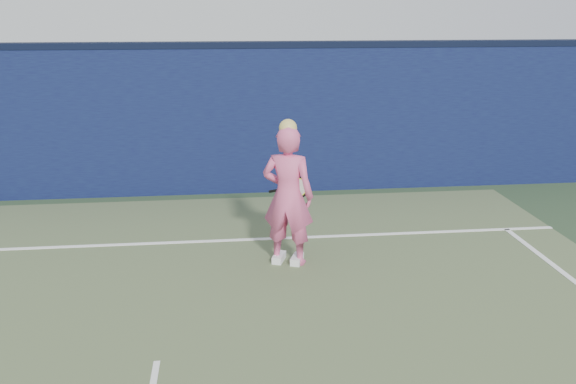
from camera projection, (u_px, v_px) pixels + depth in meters
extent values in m
cube|color=#0C1037|center=(183.00, 122.00, 10.50)|extent=(24.00, 0.40, 2.50)
cube|color=black|center=(179.00, 45.00, 10.13)|extent=(24.00, 0.42, 0.10)
imported|color=#DC5587|center=(288.00, 196.00, 7.59)|extent=(0.76, 0.63, 1.78)
sphere|color=#D6C060|center=(288.00, 128.00, 7.34)|extent=(0.22, 0.22, 0.22)
cube|color=white|center=(297.00, 259.00, 7.81)|extent=(0.21, 0.30, 0.10)
cube|color=white|center=(279.00, 258.00, 7.86)|extent=(0.21, 0.30, 0.10)
torus|color=black|center=(297.00, 187.00, 7.96)|extent=(0.31, 0.13, 0.31)
torus|color=#E2F016|center=(297.00, 187.00, 7.96)|extent=(0.26, 0.10, 0.25)
cylinder|color=beige|center=(297.00, 187.00, 7.96)|extent=(0.25, 0.09, 0.25)
cylinder|color=black|center=(282.00, 189.00, 8.08)|extent=(0.27, 0.14, 0.10)
cylinder|color=black|center=(273.00, 191.00, 8.15)|extent=(0.13, 0.08, 0.07)
cube|color=white|center=(177.00, 242.00, 8.48)|extent=(11.00, 0.08, 0.01)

